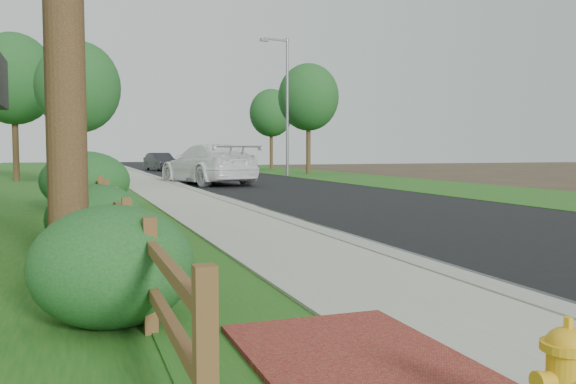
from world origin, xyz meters
name	(u,v)px	position (x,y,z in m)	size (l,w,h in m)	color
ground	(506,313)	(0.00, 0.00, 0.00)	(120.00, 120.00, 0.00)	#3A2C1F
road	(212,175)	(4.60, 35.00, 0.01)	(8.00, 90.00, 0.02)	black
curb	(148,175)	(0.40, 35.00, 0.06)	(0.40, 90.00, 0.12)	gray
wet_gutter	(154,175)	(0.75, 35.00, 0.02)	(0.50, 90.00, 0.00)	black
sidewalk	(127,175)	(-0.90, 35.00, 0.05)	(2.20, 90.00, 0.10)	#9A9986
grass_strip	(96,176)	(-2.80, 35.00, 0.03)	(1.60, 90.00, 0.06)	#194F16
lawn_near	(6,178)	(-8.00, 35.00, 0.02)	(9.00, 90.00, 0.04)	#194F16
verge_far	(308,173)	(11.50, 35.00, 0.02)	(6.00, 90.00, 0.04)	#194F16
brick_patch	(359,365)	(-2.20, -1.00, 0.06)	(1.60, 2.40, 0.11)	maroon
ranch_fence	(110,209)	(-3.60, 6.40, 0.62)	(0.12, 16.92, 1.10)	#523B1B
fire_hydrant	(567,384)	(-1.70, -2.56, 0.42)	(0.44, 0.36, 0.69)	orange
white_suv	(208,164)	(2.00, 24.04, 0.99)	(2.72, 6.69, 1.94)	white
dark_car_mid	(206,165)	(3.69, 32.61, 0.71)	(1.63, 4.05, 1.38)	black
dark_car_far	(161,162)	(2.43, 43.95, 0.73)	(1.51, 4.33, 1.43)	black
streetlight	(285,98)	(8.54, 31.38, 4.94)	(2.00, 0.57, 8.71)	slate
boulder	(89,213)	(-3.90, 8.96, 0.31)	(0.92, 0.69, 0.61)	brown
shrub_a	(112,266)	(-3.90, 0.89, 0.59)	(1.57, 1.57, 1.18)	#18441E
shrub_c	(95,219)	(-3.90, 5.25, 0.57)	(1.59, 1.59, 1.15)	#18441E
shrub_d	(85,181)	(-3.90, 12.71, 0.83)	(2.44, 2.44, 1.66)	#18441E
tree_near_left	(78,87)	(-3.90, 22.99, 4.40)	(3.61, 3.61, 6.40)	#382117
tree_mid_left	(14,79)	(-7.00, 29.94, 5.38)	(4.36, 4.36, 7.79)	#382117
tree_mid_right	(308,97)	(11.23, 34.18, 5.29)	(4.20, 4.20, 7.61)	#382117
tree_far_right	(271,113)	(12.17, 45.38, 4.85)	(3.76, 3.76, 6.94)	#382117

